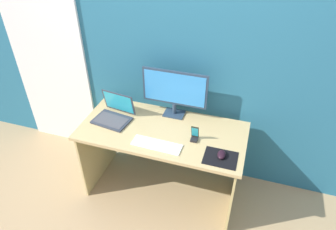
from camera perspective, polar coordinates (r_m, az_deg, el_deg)
name	(u,v)px	position (r m, az deg, el deg)	size (l,w,h in m)	color
ground_plane	(163,188)	(3.03, -0.92, -13.53)	(8.00, 8.00, 0.00)	tan
wall_back	(177,51)	(2.60, 1.79, 11.91)	(6.00, 0.04, 2.50)	#256480
door_left	(49,59)	(3.25, -21.53, 9.86)	(0.82, 0.02, 2.02)	white
desk	(163,143)	(2.62, -1.04, -5.37)	(1.39, 0.66, 0.72)	tan
monitor	(175,91)	(2.57, 1.24, 4.62)	(0.57, 0.14, 0.43)	#273A4E
laptop	(114,114)	(2.67, -10.13, 0.14)	(0.34, 0.30, 0.22)	#2F3541
keyboard_external	(157,145)	(2.38, -2.15, -5.63)	(0.40, 0.12, 0.01)	white
mousepad	(220,158)	(2.31, 9.86, -7.97)	(0.25, 0.20, 0.00)	black
mouse	(222,154)	(2.31, 10.07, -7.34)	(0.06, 0.10, 0.04)	black
phone_in_dock	(195,135)	(2.41, 5.04, -3.84)	(0.06, 0.06, 0.14)	black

